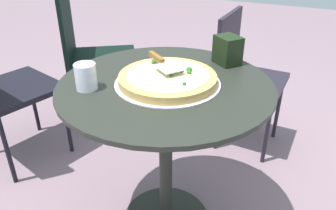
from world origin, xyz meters
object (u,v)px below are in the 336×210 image
pizza_on_tray (168,78)px  napkin_dispenser (228,50)px  patio_chair_near (243,71)px  pizza_server (162,62)px  patio_table (166,122)px  patio_chair_far (90,49)px  drinking_cup (86,77)px

pizza_on_tray → napkin_dispenser: (-0.15, -0.28, 0.04)m
napkin_dispenser → pizza_on_tray: bearing=100.1°
napkin_dispenser → patio_chair_near: bearing=-49.7°
patio_chair_near → pizza_server: bearing=76.7°
patio_table → patio_chair_far: patio_chair_far is taller
patio_chair_near → drinking_cup: bearing=68.3°
pizza_on_tray → patio_chair_near: bearing=-99.3°
pizza_on_tray → patio_chair_far: (0.87, -0.68, -0.23)m
pizza_server → patio_chair_far: (0.82, -0.63, -0.27)m
patio_table → drinking_cup: drinking_cup is taller
patio_table → pizza_on_tray: bearing=-154.2°
pizza_server → napkin_dispenser: size_ratio=1.64×
drinking_cup → patio_table: bearing=-146.5°
napkin_dispenser → patio_chair_far: patio_chair_far is taller
patio_chair_near → pizza_on_tray: bearing=80.7°
napkin_dispenser → patio_chair_far: 1.13m
drinking_cup → napkin_dispenser: size_ratio=0.81×
pizza_on_tray → patio_table: bearing=25.8°
pizza_on_tray → napkin_dispenser: bearing=-118.1°
pizza_server → napkin_dispenser: 0.31m
patio_table → pizza_on_tray: (-0.01, -0.00, 0.19)m
drinking_cup → patio_chair_near: bearing=-111.7°
patio_chair_far → pizza_on_tray: bearing=142.1°
patio_chair_near → patio_chair_far: size_ratio=0.92×
drinking_cup → pizza_server: bearing=-134.1°
drinking_cup → pizza_on_tray: bearing=-146.8°
pizza_on_tray → patio_chair_far: bearing=-37.9°
drinking_cup → patio_chair_far: 1.08m
patio_table → pizza_server: 0.24m
drinking_cup → patio_chair_near: drinking_cup is taller
patio_table → drinking_cup: 0.37m
patio_table → patio_chair_near: patio_chair_near is taller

